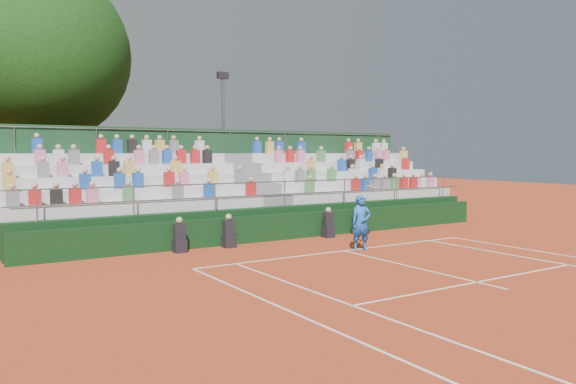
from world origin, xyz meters
TOP-DOWN VIEW (x-y plane):
  - ground at (0.00, 0.00)m, footprint 90.00×90.00m
  - courtside_wall at (0.00, 3.20)m, footprint 20.00×0.15m
  - line_officials at (-0.85, 2.75)m, footprint 8.12×0.40m
  - grandstand at (-0.00, 6.44)m, footprint 20.00×5.20m
  - tennis_player at (0.58, -0.21)m, footprint 0.93×0.68m
  - tree_east at (-7.29, 13.29)m, footprint 8.19×8.19m
  - floodlight_mast at (1.40, 12.01)m, footprint 0.60×0.25m

SIDE VIEW (x-z plane):
  - ground at x=0.00m, z-range 0.00..0.00m
  - line_officials at x=-0.85m, z-range -0.12..1.07m
  - courtside_wall at x=0.00m, z-range 0.00..1.00m
  - tennis_player at x=0.58m, z-range -0.17..2.05m
  - grandstand at x=0.00m, z-range -1.12..3.28m
  - floodlight_mast at x=1.40m, z-range 0.66..8.21m
  - tree_east at x=-7.29m, z-range 1.85..13.78m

